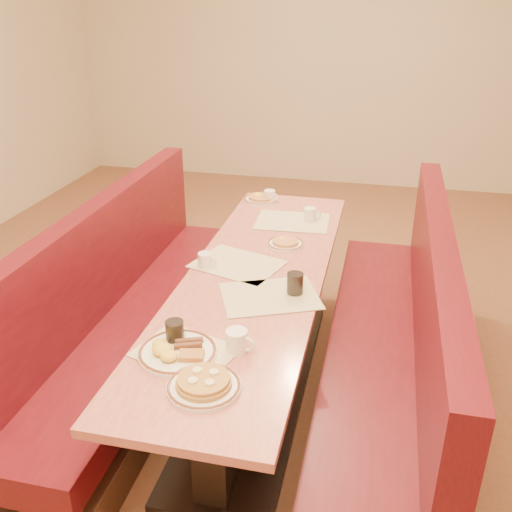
% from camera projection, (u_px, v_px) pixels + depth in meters
% --- Properties ---
extents(ground, '(8.00, 8.00, 0.00)m').
position_uv_depth(ground, '(255.00, 391.00, 3.26)').
color(ground, '#9E6647').
rests_on(ground, ground).
extents(room_envelope, '(6.04, 8.04, 2.82)m').
position_uv_depth(room_envelope, '(255.00, 29.00, 2.44)').
color(room_envelope, beige).
rests_on(room_envelope, ground).
extents(diner_table, '(0.70, 2.50, 0.75)m').
position_uv_depth(diner_table, '(255.00, 336.00, 3.10)').
color(diner_table, black).
rests_on(diner_table, ground).
extents(booth_left, '(0.55, 2.50, 1.05)m').
position_uv_depth(booth_left, '(131.00, 322.00, 3.26)').
color(booth_left, '#4C3326').
rests_on(booth_left, ground).
extents(booth_right, '(0.55, 2.50, 1.05)m').
position_uv_depth(booth_right, '(393.00, 356.00, 2.96)').
color(booth_right, '#4C3326').
rests_on(booth_right, ground).
extents(placemat_near_left, '(0.45, 0.39, 0.00)m').
position_uv_depth(placemat_near_left, '(186.00, 352.00, 2.31)').
color(placemat_near_left, beige).
rests_on(placemat_near_left, diner_table).
extents(placemat_near_right, '(0.55, 0.49, 0.00)m').
position_uv_depth(placemat_near_right, '(270.00, 296.00, 2.73)').
color(placemat_near_right, beige).
rests_on(placemat_near_right, diner_table).
extents(placemat_far_left, '(0.53, 0.45, 0.00)m').
position_uv_depth(placemat_far_left, '(237.00, 264.00, 3.05)').
color(placemat_far_left, beige).
rests_on(placemat_far_left, diner_table).
extents(placemat_far_right, '(0.47, 0.36, 0.00)m').
position_uv_depth(placemat_far_right, '(292.00, 221.00, 3.60)').
color(placemat_far_right, beige).
rests_on(placemat_far_right, diner_table).
extents(pancake_plate, '(0.28, 0.28, 0.06)m').
position_uv_depth(pancake_plate, '(204.00, 384.00, 2.09)').
color(pancake_plate, white).
rests_on(pancake_plate, diner_table).
extents(eggs_plate, '(0.32, 0.32, 0.06)m').
position_uv_depth(eggs_plate, '(177.00, 352.00, 2.29)').
color(eggs_plate, white).
rests_on(eggs_plate, diner_table).
extents(extra_plate_mid, '(0.21, 0.21, 0.04)m').
position_uv_depth(extra_plate_mid, '(285.00, 243.00, 3.27)').
color(extra_plate_mid, white).
rests_on(extra_plate_mid, diner_table).
extents(extra_plate_far, '(0.24, 0.24, 0.05)m').
position_uv_depth(extra_plate_far, '(261.00, 199.00, 3.95)').
color(extra_plate_far, white).
rests_on(extra_plate_far, diner_table).
extents(coffee_mug_a, '(0.13, 0.09, 0.10)m').
position_uv_depth(coffee_mug_a, '(237.00, 341.00, 2.30)').
color(coffee_mug_a, white).
rests_on(coffee_mug_a, diner_table).
extents(coffee_mug_b, '(0.10, 0.07, 0.08)m').
position_uv_depth(coffee_mug_b, '(206.00, 260.00, 3.00)').
color(coffee_mug_b, white).
rests_on(coffee_mug_b, diner_table).
extents(coffee_mug_c, '(0.11, 0.08, 0.08)m').
position_uv_depth(coffee_mug_c, '(310.00, 214.00, 3.61)').
color(coffee_mug_c, white).
rests_on(coffee_mug_c, diner_table).
extents(coffee_mug_d, '(0.11, 0.08, 0.08)m').
position_uv_depth(coffee_mug_d, '(270.00, 196.00, 3.92)').
color(coffee_mug_d, white).
rests_on(coffee_mug_d, diner_table).
extents(soda_tumbler_near, '(0.08, 0.08, 0.11)m').
position_uv_depth(soda_tumbler_near, '(175.00, 333.00, 2.35)').
color(soda_tumbler_near, black).
rests_on(soda_tumbler_near, diner_table).
extents(soda_tumbler_mid, '(0.08, 0.08, 0.11)m').
position_uv_depth(soda_tumbler_mid, '(295.00, 284.00, 2.73)').
color(soda_tumbler_mid, black).
rests_on(soda_tumbler_mid, diner_table).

